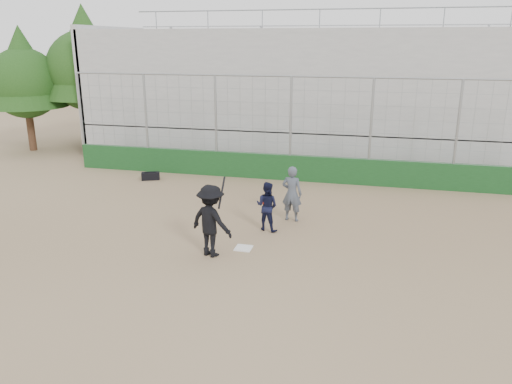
% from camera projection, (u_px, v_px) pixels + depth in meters
% --- Properties ---
extents(ground, '(90.00, 90.00, 0.00)m').
position_uv_depth(ground, '(243.00, 248.00, 13.19)').
color(ground, brown).
rests_on(ground, ground).
extents(home_plate, '(0.44, 0.44, 0.02)m').
position_uv_depth(home_plate, '(243.00, 248.00, 13.18)').
color(home_plate, white).
rests_on(home_plate, ground).
extents(backstop, '(18.10, 0.25, 4.04)m').
position_uv_depth(backstop, '(290.00, 156.00, 19.42)').
color(backstop, '#133D18').
rests_on(backstop, ground).
extents(bleachers, '(20.25, 6.70, 6.98)m').
position_uv_depth(bleachers, '(309.00, 93.00, 23.45)').
color(bleachers, '#9C9C9C').
rests_on(bleachers, ground).
extents(tree_left, '(4.48, 4.48, 7.00)m').
position_uv_depth(tree_left, '(86.00, 59.00, 24.63)').
color(tree_left, '#381F14').
rests_on(tree_left, ground).
extents(tree_right, '(3.84, 3.84, 6.00)m').
position_uv_depth(tree_right, '(24.00, 73.00, 23.98)').
color(tree_right, '#392215').
rests_on(tree_right, ground).
extents(batter_at_plate, '(1.37, 1.08, 2.00)m').
position_uv_depth(batter_at_plate, '(211.00, 221.00, 12.52)').
color(batter_at_plate, black).
rests_on(batter_at_plate, ground).
extents(catcher_crouched, '(0.85, 0.75, 1.00)m').
position_uv_depth(catcher_crouched, '(267.00, 214.00, 14.32)').
color(catcher_crouched, black).
rests_on(catcher_crouched, ground).
extents(umpire, '(0.67, 0.48, 1.53)m').
position_uv_depth(umpire, '(292.00, 196.00, 15.04)').
color(umpire, '#444B57').
rests_on(umpire, ground).
extents(equipment_bag, '(0.76, 0.54, 0.34)m').
position_uv_depth(equipment_bag, '(151.00, 176.00, 19.68)').
color(equipment_bag, black).
rests_on(equipment_bag, ground).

